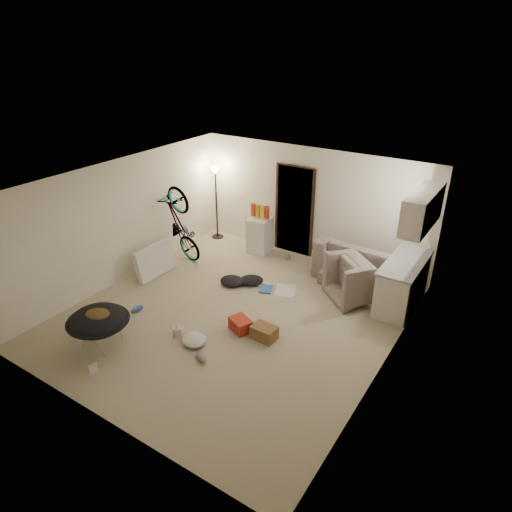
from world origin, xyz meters
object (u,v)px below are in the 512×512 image
Objects in this scene: armchair at (363,283)px; bicycle at (181,240)px; drink_case_a at (264,333)px; floor_lamp at (216,187)px; saucer_chair at (99,325)px; mini_fridge at (260,235)px; juicer at (178,331)px; kitchen_counter at (402,284)px; sofa at (367,270)px; drink_case_b at (241,325)px; tv_box at (155,260)px.

bicycle reaches higher than armchair.
armchair is 2.35× the size of drink_case_a.
saucer_chair is (1.12, -4.60, -0.89)m from floor_lamp.
mini_fridge reaches higher than juicer.
floor_lamp is at bearing 172.34° from kitchen_counter.
drink_case_a is at bearing 108.88° from armchair.
sofa is at bearing 59.83° from juicer.
sofa is 5.44× the size of drink_case_b.
armchair is 4.08m from bicycle.
tv_box is (-4.73, -1.64, -0.11)m from kitchen_counter.
juicer is (1.85, -2.24, -0.39)m from bicycle.
saucer_chair is at bearing 92.76° from armchair.
tv_box reaches higher than armchair.
kitchen_counter is at bearing 20.18° from tv_box.
juicer is at bearing -62.17° from floor_lamp.
tv_box is 2.76m from drink_case_b.
tv_box is at bearing -170.53° from drink_case_b.
floor_lamp reaches higher than sofa.
saucer_chair is at bearing -139.43° from drink_case_a.
floor_lamp is 1.86× the size of armchair.
tv_box is (-4.02, -1.51, 0.02)m from armchair.
kitchen_counter is at bearing 58.17° from drink_case_a.
saucer_chair is 2.34m from drink_case_b.
floor_lamp is 4.82m from saucer_chair.
sofa is 4.09m from bicycle.
armchair is (4.12, -0.78, -0.99)m from floor_lamp.
juicer is (-2.03, -3.50, -0.21)m from sofa.
tv_box is (0.00, -0.83, -0.15)m from bicycle.
bicycle is at bearing -86.08° from floor_lamp.
armchair is 1.19× the size of mini_fridge.
sofa is at bearing -5.49° from mini_fridge.
floor_lamp is 2.21× the size of mini_fridge.
armchair is 0.97× the size of saucer_chair.
drink_case_b is (2.67, -0.69, -0.22)m from tv_box.
tv_box is 2.34m from juicer.
floor_lamp is 4.95m from kitchen_counter.
bicycle is at bearing 107.90° from saucer_chair.
saucer_chair is 0.99× the size of tv_box.
kitchen_counter is at bearing -7.66° from floor_lamp.
floor_lamp reaches higher than saucer_chair.
tv_box is at bearing 30.66° from sofa.
kitchen_counter is 5.42m from saucer_chair.
drink_case_a is at bearing -124.62° from kitchen_counter.
saucer_chair is 4.38× the size of juicer.
kitchen_counter is 1.50× the size of saucer_chair.
juicer is (-0.82, -0.71, -0.02)m from drink_case_b.
armchair is 2.53× the size of drink_case_b.
bicycle reaches higher than sofa.
sofa is at bearing 152.02° from kitchen_counter.
drink_case_a is (-0.75, -2.76, -0.19)m from sofa.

